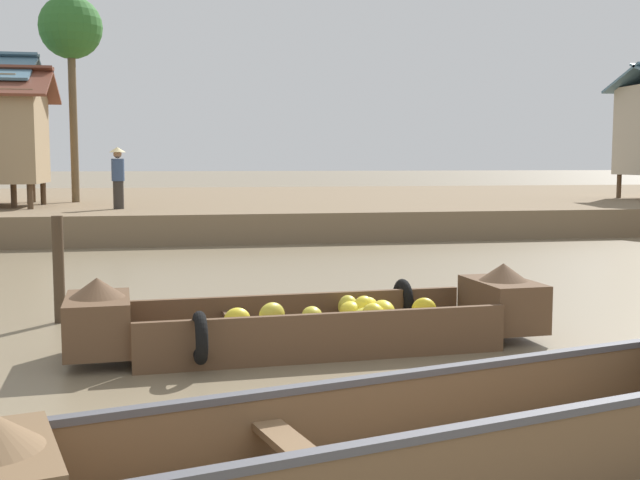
# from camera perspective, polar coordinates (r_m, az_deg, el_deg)

# --- Properties ---
(ground_plane) EXTENTS (300.00, 300.00, 0.00)m
(ground_plane) POSITION_cam_1_polar(r_m,az_deg,el_deg) (14.26, -4.54, -2.50)
(ground_plane) COLOR #7A6B51
(riverbank_strip) EXTENTS (160.00, 20.00, 0.76)m
(riverbank_strip) POSITION_cam_1_polar(r_m,az_deg,el_deg) (29.06, -7.82, 2.42)
(riverbank_strip) COLOR #756047
(riverbank_strip) RESTS_ON ground
(banana_boat) EXTENTS (5.23, 2.14, 0.87)m
(banana_boat) POSITION_cam_1_polar(r_m,az_deg,el_deg) (8.60, -0.22, -5.90)
(banana_boat) COLOR brown
(banana_boat) RESTS_ON ground
(viewer_boat) EXTENTS (6.14, 2.49, 0.81)m
(viewer_boat) POSITION_cam_1_polar(r_m,az_deg,el_deg) (5.30, 8.80, -13.87)
(viewer_boat) COLOR brown
(viewer_boat) RESTS_ON ground
(palm_tree_mid) EXTENTS (1.93, 1.93, 6.35)m
(palm_tree_mid) POSITION_cam_1_polar(r_m,az_deg,el_deg) (26.08, -17.69, 14.30)
(palm_tree_mid) COLOR brown
(palm_tree_mid) RESTS_ON riverbank_strip
(vendor_person) EXTENTS (0.44, 0.44, 1.66)m
(vendor_person) POSITION_cam_1_polar(r_m,az_deg,el_deg) (21.76, -14.49, 4.64)
(vendor_person) COLOR #332D28
(vendor_person) RESTS_ON riverbank_strip
(mooring_post) EXTENTS (0.14, 0.14, 1.36)m
(mooring_post) POSITION_cam_1_polar(r_m,az_deg,el_deg) (10.44, -18.48, -2.04)
(mooring_post) COLOR #423323
(mooring_post) RESTS_ON ground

